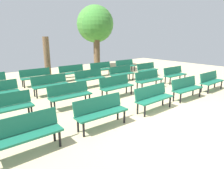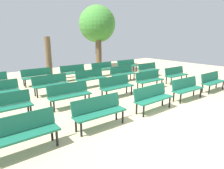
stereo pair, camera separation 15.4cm
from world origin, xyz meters
The scene contains 22 objects.
ground_plane centered at (0.00, 0.00, 0.00)m, with size 25.70×25.70×0.00m, color #CCB789.
bench_r0_c0 centered at (-4.19, 1.76, 0.50)m, with size 1.61×0.52×0.87m.
bench_r0_c1 centered at (-2.10, 1.71, 0.50)m, with size 1.63×0.57×0.87m.
bench_r0_c2 centered at (0.11, 1.55, 0.50)m, with size 1.61×0.51×0.87m.
bench_r0_c3 centered at (2.21, 1.47, 0.50)m, with size 1.63×0.60×0.87m.
bench_r0_c4 centered at (4.34, 1.37, 0.50)m, with size 1.61×0.53×0.87m.
bench_r1_c0 centered at (-4.14, 3.85, 0.50)m, with size 1.61×0.52×0.87m.
bench_r1_c1 centered at (-1.97, 3.78, 0.50)m, with size 1.62×0.56×0.87m.
bench_r1_c2 centered at (0.19, 3.62, 0.50)m, with size 1.61×0.51×0.87m.
bench_r1_c3 centered at (2.30, 3.54, 0.50)m, with size 1.62×0.56×0.87m.
bench_r1_c4 centered at (4.47, 3.44, 0.50)m, with size 1.62×0.56×0.87m.
bench_r2_c1 centered at (-1.88, 5.77, 0.50)m, with size 1.62×0.54×0.87m.
bench_r2_c2 centered at (0.25, 5.74, 0.50)m, with size 1.61×0.51×0.87m.
bench_r2_c3 centered at (2.39, 5.61, 0.50)m, with size 1.61×0.52×0.87m.
bench_r2_c4 centered at (4.56, 5.50, 0.50)m, with size 1.61×0.51×0.87m.
bench_r3_c1 centered at (-1.75, 7.88, 0.50)m, with size 1.61×0.52×0.87m.
bench_r3_c2 centered at (0.37, 7.78, 0.50)m, with size 1.61×0.51×0.87m.
bench_r3_c3 centered at (2.48, 7.66, 0.50)m, with size 1.61×0.51×0.87m.
bench_r3_c4 centered at (4.66, 7.61, 0.50)m, with size 1.62×0.57×0.87m.
tree_0 centered at (3.38, 9.33, 3.25)m, with size 2.13×2.13×4.39m.
tree_2 centered at (4.50, 11.08, 3.50)m, with size 2.99×2.99×5.03m.
tree_3 centered at (-0.69, 8.85, 1.28)m, with size 0.35×0.35×2.55m.
Camera 1 is at (-5.25, -2.48, 2.59)m, focal length 31.06 mm.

